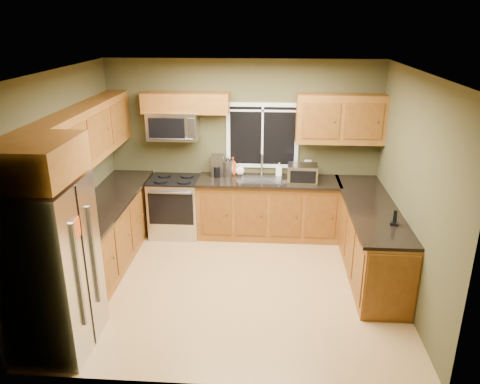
# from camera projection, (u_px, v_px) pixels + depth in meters

# --- Properties ---
(floor) EXTENTS (4.20, 4.20, 0.00)m
(floor) POSITION_uv_depth(u_px,v_px,m) (234.00, 284.00, 6.10)
(floor) COLOR #AE854C
(floor) RESTS_ON ground
(ceiling) EXTENTS (4.20, 4.20, 0.00)m
(ceiling) POSITION_uv_depth(u_px,v_px,m) (233.00, 72.00, 5.16)
(ceiling) COLOR white
(ceiling) RESTS_ON back_wall
(back_wall) EXTENTS (4.20, 0.00, 4.20)m
(back_wall) POSITION_uv_depth(u_px,v_px,m) (243.00, 148.00, 7.31)
(back_wall) COLOR #434124
(back_wall) RESTS_ON ground
(front_wall) EXTENTS (4.20, 0.00, 4.20)m
(front_wall) POSITION_uv_depth(u_px,v_px,m) (217.00, 258.00, 3.95)
(front_wall) COLOR #434124
(front_wall) RESTS_ON ground
(left_wall) EXTENTS (0.00, 3.60, 3.60)m
(left_wall) POSITION_uv_depth(u_px,v_px,m) (64.00, 183.00, 5.76)
(left_wall) COLOR #434124
(left_wall) RESTS_ON ground
(right_wall) EXTENTS (0.00, 3.60, 3.60)m
(right_wall) POSITION_uv_depth(u_px,v_px,m) (412.00, 191.00, 5.50)
(right_wall) COLOR #434124
(right_wall) RESTS_ON ground
(window) EXTENTS (1.12, 0.03, 1.02)m
(window) POSITION_uv_depth(u_px,v_px,m) (262.00, 136.00, 7.21)
(window) COLOR white
(window) RESTS_ON back_wall
(base_cabinets_left) EXTENTS (0.60, 2.65, 0.90)m
(base_cabinets_left) POSITION_uv_depth(u_px,v_px,m) (108.00, 233.00, 6.50)
(base_cabinets_left) COLOR brown
(base_cabinets_left) RESTS_ON ground
(countertop_left) EXTENTS (0.65, 2.65, 0.04)m
(countertop_left) POSITION_uv_depth(u_px,v_px,m) (107.00, 201.00, 6.34)
(countertop_left) COLOR black
(countertop_left) RESTS_ON base_cabinets_left
(base_cabinets_back) EXTENTS (2.17, 0.60, 0.90)m
(base_cabinets_back) POSITION_uv_depth(u_px,v_px,m) (268.00, 209.00, 7.32)
(base_cabinets_back) COLOR brown
(base_cabinets_back) RESTS_ON ground
(countertop_back) EXTENTS (2.17, 0.65, 0.04)m
(countertop_back) POSITION_uv_depth(u_px,v_px,m) (269.00, 181.00, 7.13)
(countertop_back) COLOR black
(countertop_back) RESTS_ON base_cabinets_back
(base_cabinets_peninsula) EXTENTS (0.60, 2.52, 0.90)m
(base_cabinets_peninsula) POSITION_uv_depth(u_px,v_px,m) (370.00, 238.00, 6.34)
(base_cabinets_peninsula) COLOR brown
(base_cabinets_peninsula) RESTS_ON ground
(countertop_peninsula) EXTENTS (0.65, 2.50, 0.04)m
(countertop_peninsula) POSITION_uv_depth(u_px,v_px,m) (371.00, 206.00, 6.18)
(countertop_peninsula) COLOR black
(countertop_peninsula) RESTS_ON base_cabinets_peninsula
(upper_cabinets_left) EXTENTS (0.33, 2.65, 0.72)m
(upper_cabinets_left) POSITION_uv_depth(u_px,v_px,m) (87.00, 133.00, 6.02)
(upper_cabinets_left) COLOR brown
(upper_cabinets_left) RESTS_ON left_wall
(upper_cabinets_back_left) EXTENTS (1.30, 0.33, 0.30)m
(upper_cabinets_back_left) POSITION_uv_depth(u_px,v_px,m) (186.00, 103.00, 6.96)
(upper_cabinets_back_left) COLOR brown
(upper_cabinets_back_left) RESTS_ON back_wall
(upper_cabinets_back_right) EXTENTS (1.30, 0.33, 0.72)m
(upper_cabinets_back_right) POSITION_uv_depth(u_px,v_px,m) (340.00, 119.00, 6.89)
(upper_cabinets_back_right) COLOR brown
(upper_cabinets_back_right) RESTS_ON back_wall
(upper_cabinet_over_fridge) EXTENTS (0.72, 0.90, 0.38)m
(upper_cabinet_over_fridge) POSITION_uv_depth(u_px,v_px,m) (33.00, 160.00, 4.29)
(upper_cabinet_over_fridge) COLOR brown
(upper_cabinet_over_fridge) RESTS_ON left_wall
(refrigerator) EXTENTS (0.74, 0.90, 1.80)m
(refrigerator) POSITION_uv_depth(u_px,v_px,m) (51.00, 268.00, 4.68)
(refrigerator) COLOR #B7B7BC
(refrigerator) RESTS_ON ground
(range) EXTENTS (0.76, 0.69, 0.94)m
(range) POSITION_uv_depth(u_px,v_px,m) (175.00, 206.00, 7.38)
(range) COLOR #B7B7BC
(range) RESTS_ON ground
(microwave) EXTENTS (0.76, 0.41, 0.42)m
(microwave) POSITION_uv_depth(u_px,v_px,m) (173.00, 126.00, 7.06)
(microwave) COLOR #B7B7BC
(microwave) RESTS_ON back_wall
(sink) EXTENTS (0.60, 0.42, 0.36)m
(sink) POSITION_uv_depth(u_px,v_px,m) (261.00, 178.00, 7.15)
(sink) COLOR slate
(sink) RESTS_ON countertop_back
(toaster_oven) EXTENTS (0.45, 0.36, 0.28)m
(toaster_oven) POSITION_uv_depth(u_px,v_px,m) (302.00, 174.00, 6.97)
(toaster_oven) COLOR #B7B7BC
(toaster_oven) RESTS_ON countertop_back
(coffee_maker) EXTENTS (0.20, 0.26, 0.32)m
(coffee_maker) POSITION_uv_depth(u_px,v_px,m) (218.00, 166.00, 7.28)
(coffee_maker) COLOR slate
(coffee_maker) RESTS_ON countertop_back
(kettle) EXTENTS (0.20, 0.20, 0.30)m
(kettle) POSITION_uv_depth(u_px,v_px,m) (228.00, 167.00, 7.28)
(kettle) COLOR #B7B7BC
(kettle) RESTS_ON countertop_back
(paper_towel_roll) EXTENTS (0.14, 0.14, 0.28)m
(paper_towel_roll) POSITION_uv_depth(u_px,v_px,m) (308.00, 168.00, 7.23)
(paper_towel_roll) COLOR white
(paper_towel_roll) RESTS_ON countertop_back
(soap_bottle_a) EXTENTS (0.13, 0.13, 0.28)m
(soap_bottle_a) POSITION_uv_depth(u_px,v_px,m) (233.00, 166.00, 7.32)
(soap_bottle_a) COLOR #CE4E13
(soap_bottle_a) RESTS_ON countertop_back
(soap_bottle_b) EXTENTS (0.10, 0.10, 0.20)m
(soap_bottle_b) POSITION_uv_depth(u_px,v_px,m) (279.00, 169.00, 7.29)
(soap_bottle_b) COLOR white
(soap_bottle_b) RESTS_ON countertop_back
(soap_bottle_c) EXTENTS (0.16, 0.16, 0.18)m
(soap_bottle_c) POSITION_uv_depth(u_px,v_px,m) (240.00, 169.00, 7.33)
(soap_bottle_c) COLOR white
(soap_bottle_c) RESTS_ON countertop_back
(cordless_phone) EXTENTS (0.11, 0.11, 0.19)m
(cordless_phone) POSITION_uv_depth(u_px,v_px,m) (395.00, 221.00, 5.55)
(cordless_phone) COLOR black
(cordless_phone) RESTS_ON countertop_peninsula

